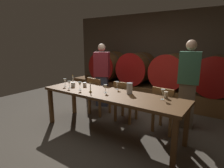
{
  "coord_description": "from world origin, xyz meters",
  "views": [
    {
      "loc": [
        2.01,
        -2.8,
        1.67
      ],
      "look_at": [
        0.05,
        0.04,
        0.89
      ],
      "focal_mm": 29.77,
      "sensor_mm": 36.0,
      "label": 1
    }
  ],
  "objects_px": {
    "wine_glass_center_left": "(80,84)",
    "wine_glass_far_right": "(163,92)",
    "wine_barrel_far_left": "(109,66)",
    "pitcher": "(130,88)",
    "chair_right": "(164,108)",
    "wine_glass_center_right": "(105,87)",
    "chair_center": "(125,100)",
    "wine_glass_right": "(117,84)",
    "guest_left": "(102,75)",
    "cup_right": "(166,95)",
    "wine_barrel_center_right": "(171,71)",
    "guest_right": "(188,84)",
    "wine_glass_left": "(69,83)",
    "candle_right": "(90,89)",
    "wine_barrel_far_right": "(216,75)",
    "cup_left": "(73,85)",
    "cup_center": "(85,84)",
    "chair_left": "(97,94)",
    "wine_barrel_center_left": "(137,68)",
    "wine_glass_far_left": "(65,81)",
    "candle_left": "(73,82)",
    "dining_table": "(110,97)"
  },
  "relations": [
    {
      "from": "chair_left",
      "to": "cup_right",
      "type": "relative_size",
      "value": 8.19
    },
    {
      "from": "chair_right",
      "to": "guest_left",
      "type": "bearing_deg",
      "value": -11.67
    },
    {
      "from": "chair_left",
      "to": "chair_center",
      "type": "height_order",
      "value": "same"
    },
    {
      "from": "candle_left",
      "to": "cup_left",
      "type": "bearing_deg",
      "value": -43.85
    },
    {
      "from": "wine_barrel_far_right",
      "to": "cup_right",
      "type": "bearing_deg",
      "value": -103.4
    },
    {
      "from": "candle_right",
      "to": "dining_table",
      "type": "bearing_deg",
      "value": 26.09
    },
    {
      "from": "wine_barrel_far_left",
      "to": "wine_glass_left",
      "type": "relative_size",
      "value": 6.5
    },
    {
      "from": "wine_barrel_far_left",
      "to": "pitcher",
      "type": "distance_m",
      "value": 2.97
    },
    {
      "from": "wine_barrel_center_right",
      "to": "cup_center",
      "type": "relative_size",
      "value": 11.17
    },
    {
      "from": "wine_barrel_far_right",
      "to": "cup_left",
      "type": "xyz_separation_m",
      "value": [
        -2.33,
        -2.38,
        -0.09
      ]
    },
    {
      "from": "dining_table",
      "to": "candle_left",
      "type": "bearing_deg",
      "value": 175.19
    },
    {
      "from": "wine_barrel_far_left",
      "to": "chair_right",
      "type": "distance_m",
      "value": 3.11
    },
    {
      "from": "chair_right",
      "to": "cup_center",
      "type": "distance_m",
      "value": 1.65
    },
    {
      "from": "wine_barrel_far_right",
      "to": "guest_right",
      "type": "height_order",
      "value": "guest_right"
    },
    {
      "from": "chair_right",
      "to": "wine_glass_center_right",
      "type": "relative_size",
      "value": 5.86
    },
    {
      "from": "guest_right",
      "to": "wine_glass_left",
      "type": "height_order",
      "value": "guest_right"
    },
    {
      "from": "wine_glass_far_right",
      "to": "cup_center",
      "type": "height_order",
      "value": "wine_glass_far_right"
    },
    {
      "from": "guest_left",
      "to": "candle_left",
      "type": "relative_size",
      "value": 7.24
    },
    {
      "from": "wine_barrel_far_right",
      "to": "wine_glass_far_right",
      "type": "xyz_separation_m",
      "value": [
        -0.51,
        -2.18,
        -0.01
      ]
    },
    {
      "from": "wine_barrel_center_left",
      "to": "chair_center",
      "type": "xyz_separation_m",
      "value": [
        0.62,
        -1.76,
        -0.42
      ]
    },
    {
      "from": "wine_glass_far_right",
      "to": "wine_glass_center_right",
      "type": "bearing_deg",
      "value": -169.33
    },
    {
      "from": "chair_left",
      "to": "cup_right",
      "type": "height_order",
      "value": "cup_right"
    },
    {
      "from": "wine_barrel_far_left",
      "to": "pitcher",
      "type": "relative_size",
      "value": 4.77
    },
    {
      "from": "wine_barrel_far_right",
      "to": "wine_glass_left",
      "type": "distance_m",
      "value": 3.4
    },
    {
      "from": "chair_left",
      "to": "wine_glass_far_left",
      "type": "distance_m",
      "value": 0.84
    },
    {
      "from": "wine_glass_center_right",
      "to": "wine_glass_left",
      "type": "bearing_deg",
      "value": -170.33
    },
    {
      "from": "wine_barrel_center_right",
      "to": "guest_right",
      "type": "height_order",
      "value": "guest_right"
    },
    {
      "from": "guest_right",
      "to": "wine_glass_center_right",
      "type": "bearing_deg",
      "value": 34.39
    },
    {
      "from": "guest_right",
      "to": "wine_glass_center_left",
      "type": "bearing_deg",
      "value": 27.39
    },
    {
      "from": "pitcher",
      "to": "candle_right",
      "type": "bearing_deg",
      "value": -152.92
    },
    {
      "from": "chair_left",
      "to": "chair_center",
      "type": "distance_m",
      "value": 0.74
    },
    {
      "from": "wine_barrel_far_right",
      "to": "cup_right",
      "type": "xyz_separation_m",
      "value": [
        -0.49,
        -2.07,
        -0.08
      ]
    },
    {
      "from": "pitcher",
      "to": "wine_glass_center_right",
      "type": "xyz_separation_m",
      "value": [
        -0.4,
        -0.19,
        0.01
      ]
    },
    {
      "from": "chair_center",
      "to": "wine_glass_far_right",
      "type": "bearing_deg",
      "value": 152.02
    },
    {
      "from": "candle_left",
      "to": "wine_glass_far_left",
      "type": "distance_m",
      "value": 0.19
    },
    {
      "from": "wine_glass_right",
      "to": "chair_center",
      "type": "bearing_deg",
      "value": 88.27
    },
    {
      "from": "wine_glass_right",
      "to": "wine_glass_center_right",
      "type": "bearing_deg",
      "value": -96.89
    },
    {
      "from": "guest_left",
      "to": "cup_right",
      "type": "relative_size",
      "value": 15.22
    },
    {
      "from": "wine_glass_left",
      "to": "cup_center",
      "type": "xyz_separation_m",
      "value": [
        0.16,
        0.28,
        -0.06
      ]
    },
    {
      "from": "cup_center",
      "to": "candle_right",
      "type": "bearing_deg",
      "value": -34.8
    },
    {
      "from": "wine_barrel_center_left",
      "to": "wine_glass_far_right",
      "type": "xyz_separation_m",
      "value": [
        1.58,
        -2.18,
        -0.01
      ]
    },
    {
      "from": "wine_barrel_far_left",
      "to": "wine_glass_far_right",
      "type": "relative_size",
      "value": 5.5
    },
    {
      "from": "wine_barrel_center_left",
      "to": "candle_right",
      "type": "bearing_deg",
      "value": -82.34
    },
    {
      "from": "chair_center",
      "to": "wine_glass_right",
      "type": "height_order",
      "value": "wine_glass_right"
    },
    {
      "from": "candle_right",
      "to": "cup_center",
      "type": "bearing_deg",
      "value": 145.2
    },
    {
      "from": "guest_right",
      "to": "wine_barrel_far_right",
      "type": "bearing_deg",
      "value": -113.34
    },
    {
      "from": "candle_left",
      "to": "wine_glass_far_right",
      "type": "distance_m",
      "value": 1.95
    },
    {
      "from": "wine_glass_center_left",
      "to": "wine_glass_far_right",
      "type": "relative_size",
      "value": 0.93
    },
    {
      "from": "guest_right",
      "to": "dining_table",
      "type": "bearing_deg",
      "value": 35.99
    },
    {
      "from": "wine_barrel_center_right",
      "to": "cup_right",
      "type": "relative_size",
      "value": 8.77
    }
  ]
}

